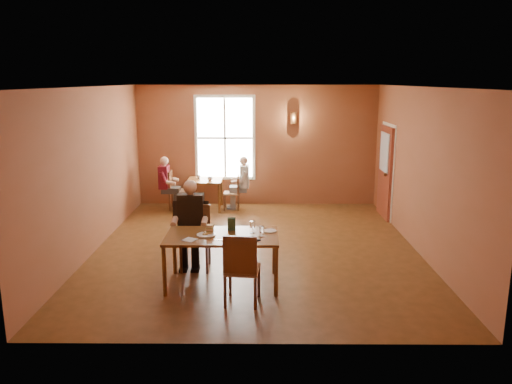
{
  "coord_description": "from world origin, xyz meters",
  "views": [
    {
      "loc": [
        0.07,
        -8.98,
        3.12
      ],
      "look_at": [
        0.0,
        0.2,
        1.05
      ],
      "focal_mm": 35.0,
      "sensor_mm": 36.0,
      "label": 1
    }
  ],
  "objects_px": {
    "second_table": "(205,194)",
    "chair_diner_maroon": "(178,190)",
    "main_table": "(222,260)",
    "diner_maroon": "(177,184)",
    "chair_empty": "(242,268)",
    "diner_main": "(195,229)",
    "chair_diner_white": "(231,192)",
    "chair_diner_main": "(195,239)",
    "diner_white": "(233,184)"
  },
  "relations": [
    {
      "from": "second_table",
      "to": "chair_diner_white",
      "type": "relative_size",
      "value": 0.99
    },
    {
      "from": "chair_diner_main",
      "to": "diner_maroon",
      "type": "distance_m",
      "value": 4.1
    },
    {
      "from": "chair_empty",
      "to": "diner_maroon",
      "type": "xyz_separation_m",
      "value": [
        -1.78,
        5.28,
        0.11
      ]
    },
    {
      "from": "chair_empty",
      "to": "second_table",
      "type": "xyz_separation_m",
      "value": [
        -1.1,
        5.28,
        -0.16
      ]
    },
    {
      "from": "chair_diner_main",
      "to": "chair_diner_white",
      "type": "xyz_separation_m",
      "value": [
        0.38,
        3.98,
        -0.11
      ]
    },
    {
      "from": "chair_diner_main",
      "to": "diner_maroon",
      "type": "relative_size",
      "value": 0.84
    },
    {
      "from": "chair_diner_main",
      "to": "main_table",
      "type": "bearing_deg",
      "value": 127.57
    },
    {
      "from": "diner_main",
      "to": "second_table",
      "type": "relative_size",
      "value": 1.7
    },
    {
      "from": "chair_empty",
      "to": "chair_diner_maroon",
      "type": "distance_m",
      "value": 5.57
    },
    {
      "from": "chair_empty",
      "to": "diner_maroon",
      "type": "distance_m",
      "value": 5.58
    },
    {
      "from": "main_table",
      "to": "diner_main",
      "type": "distance_m",
      "value": 0.85
    },
    {
      "from": "main_table",
      "to": "diner_main",
      "type": "height_order",
      "value": "diner_main"
    },
    {
      "from": "chair_diner_main",
      "to": "chair_diner_maroon",
      "type": "distance_m",
      "value": 4.09
    },
    {
      "from": "main_table",
      "to": "chair_diner_white",
      "type": "distance_m",
      "value": 4.64
    },
    {
      "from": "main_table",
      "to": "chair_empty",
      "type": "height_order",
      "value": "chair_empty"
    },
    {
      "from": "chair_diner_white",
      "to": "diner_maroon",
      "type": "xyz_separation_m",
      "value": [
        -1.33,
        0.0,
        0.21
      ]
    },
    {
      "from": "diner_white",
      "to": "chair_diner_maroon",
      "type": "relative_size",
      "value": 1.32
    },
    {
      "from": "chair_diner_white",
      "to": "diner_maroon",
      "type": "relative_size",
      "value": 0.67
    },
    {
      "from": "chair_diner_white",
      "to": "chair_empty",
      "type": "bearing_deg",
      "value": -175.16
    },
    {
      "from": "second_table",
      "to": "diner_white",
      "type": "xyz_separation_m",
      "value": [
        0.68,
        0.0,
        0.26
      ]
    },
    {
      "from": "second_table",
      "to": "diner_maroon",
      "type": "relative_size",
      "value": 0.66
    },
    {
      "from": "chair_diner_white",
      "to": "chair_diner_main",
      "type": "bearing_deg",
      "value": 174.5
    },
    {
      "from": "second_table",
      "to": "chair_diner_white",
      "type": "xyz_separation_m",
      "value": [
        0.65,
        0.0,
        0.05
      ]
    },
    {
      "from": "second_table",
      "to": "chair_diner_maroon",
      "type": "bearing_deg",
      "value": 180.0
    },
    {
      "from": "main_table",
      "to": "diner_maroon",
      "type": "bearing_deg",
      "value": 107.34
    },
    {
      "from": "main_table",
      "to": "diner_white",
      "type": "relative_size",
      "value": 1.37
    },
    {
      "from": "diner_main",
      "to": "diner_maroon",
      "type": "bearing_deg",
      "value": -76.73
    },
    {
      "from": "chair_diner_maroon",
      "to": "diner_maroon",
      "type": "relative_size",
      "value": 0.75
    },
    {
      "from": "main_table",
      "to": "diner_maroon",
      "type": "relative_size",
      "value": 1.34
    },
    {
      "from": "diner_main",
      "to": "chair_diner_main",
      "type": "bearing_deg",
      "value": -90.0
    },
    {
      "from": "second_table",
      "to": "chair_diner_maroon",
      "type": "height_order",
      "value": "chair_diner_maroon"
    },
    {
      "from": "chair_diner_maroon",
      "to": "diner_maroon",
      "type": "distance_m",
      "value": 0.16
    },
    {
      "from": "diner_main",
      "to": "chair_diner_maroon",
      "type": "relative_size",
      "value": 1.5
    },
    {
      "from": "chair_diner_white",
      "to": "diner_white",
      "type": "distance_m",
      "value": 0.2
    },
    {
      "from": "main_table",
      "to": "diner_white",
      "type": "height_order",
      "value": "diner_white"
    },
    {
      "from": "main_table",
      "to": "diner_white",
      "type": "xyz_separation_m",
      "value": [
        -0.09,
        4.63,
        0.22
      ]
    },
    {
      "from": "chair_empty",
      "to": "chair_diner_white",
      "type": "relative_size",
      "value": 1.25
    },
    {
      "from": "main_table",
      "to": "second_table",
      "type": "height_order",
      "value": "main_table"
    },
    {
      "from": "diner_white",
      "to": "diner_main",
      "type": "bearing_deg",
      "value": 174.12
    },
    {
      "from": "chair_diner_white",
      "to": "chair_diner_maroon",
      "type": "bearing_deg",
      "value": 90.0
    },
    {
      "from": "main_table",
      "to": "chair_diner_maroon",
      "type": "height_order",
      "value": "chair_diner_maroon"
    },
    {
      "from": "chair_diner_main",
      "to": "chair_diner_white",
      "type": "relative_size",
      "value": 1.25
    },
    {
      "from": "main_table",
      "to": "chair_diner_maroon",
      "type": "relative_size",
      "value": 1.8
    },
    {
      "from": "diner_white",
      "to": "chair_diner_maroon",
      "type": "bearing_deg",
      "value": 90.0
    },
    {
      "from": "main_table",
      "to": "chair_diner_white",
      "type": "xyz_separation_m",
      "value": [
        -0.12,
        4.63,
        0.02
      ]
    },
    {
      "from": "chair_diner_main",
      "to": "diner_maroon",
      "type": "bearing_deg",
      "value": -76.64
    },
    {
      "from": "chair_diner_main",
      "to": "second_table",
      "type": "relative_size",
      "value": 1.27
    },
    {
      "from": "main_table",
      "to": "chair_diner_main",
      "type": "bearing_deg",
      "value": 127.57
    },
    {
      "from": "second_table",
      "to": "chair_diner_maroon",
      "type": "xyz_separation_m",
      "value": [
        -0.65,
        0.0,
        0.11
      ]
    },
    {
      "from": "chair_diner_main",
      "to": "chair_empty",
      "type": "height_order",
      "value": "chair_diner_main"
    }
  ]
}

